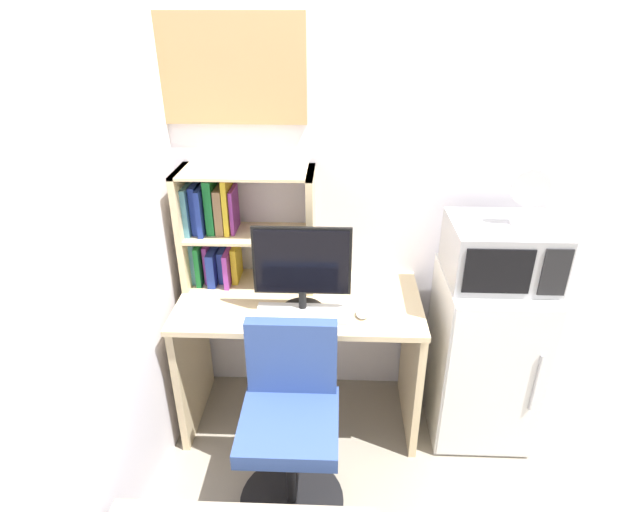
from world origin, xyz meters
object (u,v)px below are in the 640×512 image
Objects in this scene: mini_fridge at (482,355)px; wall_corkboard at (220,70)px; hutch_bookshelf at (230,226)px; computer_mouse at (362,313)px; keyboard at (301,314)px; desk_chair at (291,431)px; monitor at (302,267)px; desk_fan at (529,193)px; microwave at (501,251)px.

wall_corkboard is at bearing 167.12° from mini_fridge.
computer_mouse is at bearing -25.94° from hutch_bookshelf.
desk_chair is (-0.02, -0.36, -0.36)m from keyboard.
monitor is 0.35m from computer_mouse.
monitor reaches higher than desk_chair.
monitor reaches higher than keyboard.
desk_fan is (0.07, -0.00, 0.86)m from mini_fridge.
desk_fan is at bearing -12.34° from wall_corkboard.
monitor is 0.93× the size of microwave.
keyboard is at bearing -41.00° from hutch_bookshelf.
keyboard is 1.13m from desk_fan.
mini_fridge is (1.28, -0.18, -0.61)m from hutch_bookshelf.
mini_fridge is 1.88× the size of microwave.
hutch_bookshelf is 1.29m from microwave.
mini_fridge is 0.58m from microwave.
monitor is at bearing 85.89° from desk_chair.
monitor is 0.22m from keyboard.
desk_chair is at bearing -151.70° from mini_fridge.
desk_chair is 1.63m from wall_corkboard.
computer_mouse is 0.10× the size of mini_fridge.
microwave is 1.52m from wall_corkboard.
mini_fridge is 1.14× the size of wall_corkboard.
monitor reaches higher than mini_fridge.
microwave is (0.00, 0.00, 0.58)m from mini_fridge.
hutch_bookshelf is 0.83× the size of wall_corkboard.
monitor is at bearing -45.50° from wall_corkboard.
desk_chair is 1.11× the size of wall_corkboard.
monitor is 5.22× the size of computer_mouse.
mini_fridge is at bearing -12.88° from wall_corkboard.
microwave is 0.60× the size of wall_corkboard.
wall_corkboard is (-0.39, 0.39, 0.79)m from monitor.
keyboard is 1.17m from wall_corkboard.
wall_corkboard is at bearing 134.50° from monitor.
desk_chair is at bearing -65.76° from wall_corkboard.
hutch_bookshelf is 1.39m from desk_fan.
computer_mouse is at bearing -32.90° from wall_corkboard.
wall_corkboard is at bearing 147.10° from computer_mouse.
monitor reaches higher than microwave.
monitor is at bearing -173.72° from mini_fridge.
microwave is at bearing 89.95° from mini_fridge.
keyboard is 0.47× the size of mini_fridge.
desk_chair is (-0.30, -0.37, -0.37)m from computer_mouse.
monitor is 0.71m from desk_chair.
keyboard is 0.97m from mini_fridge.
monitor is 0.50× the size of mini_fridge.
hutch_bookshelf is 1.38× the size of microwave.
wall_corkboard reaches higher than keyboard.
monitor is at bearing 84.76° from keyboard.
desk_chair is at bearing -93.97° from keyboard.
desk_fan is 0.29× the size of desk_chair.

